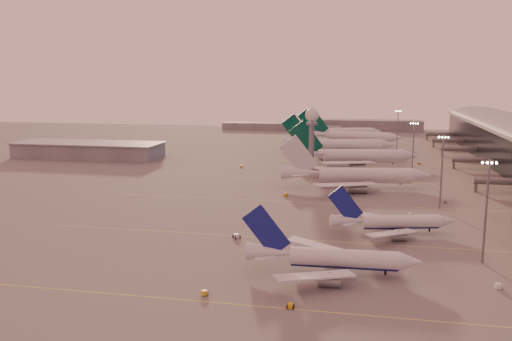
# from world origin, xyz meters

# --- Properties ---
(ground) EXTENTS (700.00, 700.00, 0.00)m
(ground) POSITION_xyz_m (0.00, 0.00, 0.00)
(ground) COLOR #565353
(ground) RESTS_ON ground
(taxiway_markings) EXTENTS (180.00, 185.25, 0.02)m
(taxiway_markings) POSITION_xyz_m (30.00, 56.00, 0.01)
(taxiway_markings) COLOR #DCCF4D
(taxiway_markings) RESTS_ON ground
(hangar) EXTENTS (82.00, 27.00, 8.50)m
(hangar) POSITION_xyz_m (-120.00, 140.00, 4.32)
(hangar) COLOR slate
(hangar) RESTS_ON ground
(radar_tower) EXTENTS (6.40, 6.40, 31.10)m
(radar_tower) POSITION_xyz_m (5.00, 120.00, 20.95)
(radar_tower) COLOR slate
(radar_tower) RESTS_ON ground
(mast_a) EXTENTS (3.60, 0.56, 25.00)m
(mast_a) POSITION_xyz_m (58.00, 0.00, 13.74)
(mast_a) COLOR slate
(mast_a) RESTS_ON ground
(mast_b) EXTENTS (3.60, 0.56, 25.00)m
(mast_b) POSITION_xyz_m (55.00, 55.00, 13.74)
(mast_b) COLOR slate
(mast_b) RESTS_ON ground
(mast_c) EXTENTS (3.60, 0.56, 25.00)m
(mast_c) POSITION_xyz_m (50.00, 110.00, 13.74)
(mast_c) COLOR slate
(mast_c) RESTS_ON ground
(mast_d) EXTENTS (3.60, 0.56, 25.00)m
(mast_d) POSITION_xyz_m (48.00, 200.00, 13.74)
(mast_d) COLOR slate
(mast_d) RESTS_ON ground
(distant_horizon) EXTENTS (165.00, 37.50, 9.00)m
(distant_horizon) POSITION_xyz_m (2.62, 325.14, 3.89)
(distant_horizon) COLOR slate
(distant_horizon) RESTS_ON ground
(narrowbody_near) EXTENTS (39.70, 31.67, 15.50)m
(narrowbody_near) POSITION_xyz_m (23.33, -14.81, 3.14)
(narrowbody_near) COLOR silver
(narrowbody_near) RESTS_ON ground
(narrowbody_mid) EXTENTS (35.48, 27.96, 14.11)m
(narrowbody_mid) POSITION_xyz_m (37.96, 20.79, 2.86)
(narrowbody_mid) COLOR silver
(narrowbody_mid) RESTS_ON ground
(widebody_white) EXTENTS (59.95, 47.72, 21.16)m
(widebody_white) POSITION_xyz_m (26.31, 85.50, 3.67)
(widebody_white) COLOR silver
(widebody_white) RESTS_ON ground
(greentail_a) EXTENTS (63.17, 50.60, 23.10)m
(greentail_a) POSITION_xyz_m (24.73, 137.96, 4.08)
(greentail_a) COLOR silver
(greentail_a) RESTS_ON ground
(greentail_b) EXTENTS (63.97, 51.17, 23.48)m
(greentail_b) POSITION_xyz_m (14.89, 180.05, 4.15)
(greentail_b) COLOR silver
(greentail_b) RESTS_ON ground
(greentail_c) EXTENTS (64.48, 51.77, 23.47)m
(greentail_c) POSITION_xyz_m (21.03, 227.60, 4.15)
(greentail_c) COLOR silver
(greentail_c) RESTS_ON ground
(greentail_d) EXTENTS (59.68, 47.70, 21.95)m
(greentail_d) POSITION_xyz_m (11.80, 259.50, 3.88)
(greentail_d) COLOR silver
(greentail_d) RESTS_ON ground
(gsv_truck_a) EXTENTS (5.53, 5.19, 2.26)m
(gsv_truck_a) POSITION_xyz_m (-0.61, -31.84, 1.15)
(gsv_truck_a) COLOR gold
(gsv_truck_a) RESTS_ON ground
(gsv_tug_near) EXTENTS (1.94, 3.21, 0.91)m
(gsv_tug_near) POSITION_xyz_m (16.92, -34.71, 0.47)
(gsv_tug_near) COLOR gold
(gsv_tug_near) RESTS_ON ground
(gsv_catering_a) EXTENTS (5.91, 3.46, 4.54)m
(gsv_catering_a) POSITION_xyz_m (58.16, -16.40, 2.27)
(gsv_catering_a) COLOR silver
(gsv_catering_a) RESTS_ON ground
(gsv_tug_mid) EXTENTS (4.33, 4.57, 1.13)m
(gsv_tug_mid) POSITION_xyz_m (-3.91, 7.65, 0.58)
(gsv_tug_mid) COLOR silver
(gsv_tug_mid) RESTS_ON ground
(gsv_truck_b) EXTENTS (5.86, 3.71, 2.23)m
(gsv_truck_b) POSITION_xyz_m (44.94, 42.25, 1.14)
(gsv_truck_b) COLOR silver
(gsv_truck_b) RESTS_ON ground
(gsv_truck_c) EXTENTS (5.51, 6.27, 2.50)m
(gsv_truck_c) POSITION_xyz_m (1.60, 63.75, 1.28)
(gsv_truck_c) COLOR gold
(gsv_truck_c) RESTS_ON ground
(gsv_catering_b) EXTENTS (4.57, 2.42, 3.63)m
(gsv_catering_b) POSITION_xyz_m (58.00, 63.03, 1.81)
(gsv_catering_b) COLOR #505255
(gsv_catering_b) RESTS_ON ground
(gsv_tug_far) EXTENTS (4.34, 4.07, 1.07)m
(gsv_tug_far) POSITION_xyz_m (15.76, 92.21, 0.55)
(gsv_tug_far) COLOR #505255
(gsv_tug_far) RESTS_ON ground
(gsv_truck_d) EXTENTS (3.91, 6.49, 2.47)m
(gsv_truck_d) POSITION_xyz_m (-29.98, 124.94, 1.26)
(gsv_truck_d) COLOR gold
(gsv_truck_d) RESTS_ON ground
(gsv_tug_hangar) EXTENTS (3.68, 2.33, 1.02)m
(gsv_tug_hangar) POSITION_xyz_m (56.93, 151.75, 0.53)
(gsv_tug_hangar) COLOR gold
(gsv_tug_hangar) RESTS_ON ground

